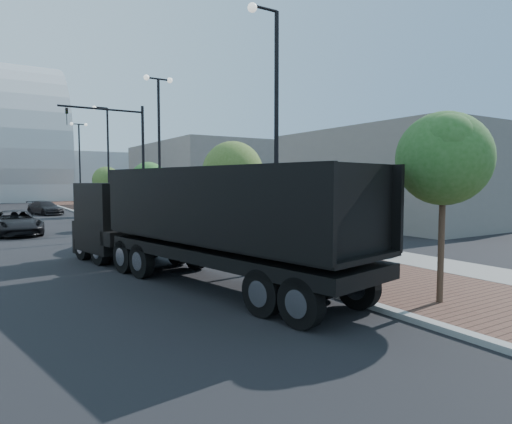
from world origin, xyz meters
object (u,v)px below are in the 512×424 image
dump_truck (162,229)px  pedestrian (393,242)px  white_sedan (118,233)px  dark_car_mid (16,223)px

dump_truck → pedestrian: (8.73, -2.87, -0.75)m
dump_truck → white_sedan: bearing=79.4°
dark_car_mid → pedestrian: 21.81m
dark_car_mid → pedestrian: bearing=-59.6°
dump_truck → white_sedan: dump_truck is taller
dark_car_mid → pedestrian: size_ratio=3.42×
dump_truck → dark_car_mid: (-3.70, 15.05, -0.79)m
pedestrian → dump_truck: bearing=-20.8°
dump_truck → dark_car_mid: 15.52m
dump_truck → white_sedan: 5.82m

